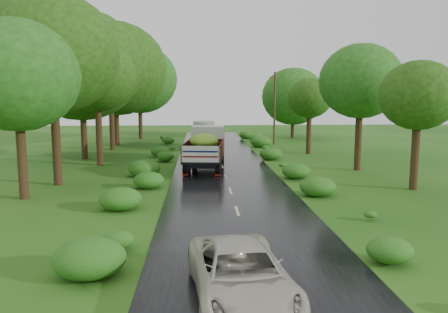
{
  "coord_description": "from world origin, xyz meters",
  "views": [
    {
      "loc": [
        -1.6,
        -14.17,
        4.91
      ],
      "look_at": [
        -0.28,
        8.9,
        1.7
      ],
      "focal_mm": 35.0,
      "sensor_mm": 36.0,
      "label": 1
    }
  ],
  "objects": [
    {
      "name": "trees_right",
      "position": [
        9.07,
        23.64,
        5.05
      ],
      "size": [
        4.95,
        32.1,
        7.35
      ],
      "color": "black",
      "rests_on": "ground"
    },
    {
      "name": "road",
      "position": [
        0.0,
        5.0,
        0.01
      ],
      "size": [
        6.5,
        80.0,
        0.02
      ],
      "primitive_type": "cube",
      "color": "black",
      "rests_on": "ground"
    },
    {
      "name": "road_lines",
      "position": [
        0.0,
        6.0,
        0.02
      ],
      "size": [
        0.12,
        69.6,
        0.0
      ],
      "color": "#BFB78C",
      "rests_on": "road"
    },
    {
      "name": "ground",
      "position": [
        0.0,
        0.0,
        0.0
      ],
      "size": [
        120.0,
        120.0,
        0.0
      ],
      "primitive_type": "plane",
      "color": "#164C10",
      "rests_on": "ground"
    },
    {
      "name": "shrubs",
      "position": [
        0.0,
        14.0,
        0.35
      ],
      "size": [
        11.9,
        44.0,
        0.7
      ],
      "color": "#225C15",
      "rests_on": "ground"
    },
    {
      "name": "car",
      "position": [
        -0.64,
        -4.31,
        0.69
      ],
      "size": [
        2.69,
        5.02,
        1.34
      ],
      "primitive_type": "imported",
      "rotation": [
        0.0,
        0.0,
        0.1
      ],
      "color": "beige",
      "rests_on": "road"
    },
    {
      "name": "utility_pole",
      "position": [
        6.03,
        29.78,
        3.76
      ],
      "size": [
        1.24,
        0.49,
        7.3
      ],
      "rotation": [
        0.0,
        0.0,
        0.32
      ],
      "color": "#382616",
      "rests_on": "ground"
    },
    {
      "name": "trees_left",
      "position": [
        -9.6,
        23.09,
        6.91
      ],
      "size": [
        6.43,
        33.84,
        9.63
      ],
      "color": "black",
      "rests_on": "ground"
    },
    {
      "name": "truck_near",
      "position": [
        -1.17,
        15.22,
        1.57
      ],
      "size": [
        3.01,
        6.8,
        2.77
      ],
      "rotation": [
        0.0,
        0.0,
        -0.11
      ],
      "color": "black",
      "rests_on": "ground"
    },
    {
      "name": "truck_far",
      "position": [
        -1.09,
        27.09,
        1.41
      ],
      "size": [
        2.31,
        6.0,
        2.49
      ],
      "rotation": [
        0.0,
        0.0,
        0.04
      ],
      "color": "black",
      "rests_on": "ground"
    }
  ]
}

